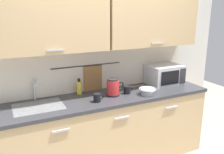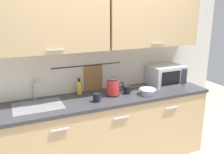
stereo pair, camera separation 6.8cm
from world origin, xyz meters
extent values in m
cube|color=tan|center=(0.00, 0.30, 0.43)|extent=(2.50, 0.60, 0.86)
cube|color=#B7B7BC|center=(-0.69, -0.01, 0.74)|extent=(0.18, 0.02, 0.02)
cube|color=#B7B7BC|center=(0.00, -0.01, 0.74)|extent=(0.18, 0.02, 0.02)
cube|color=#B7B7BC|center=(0.69, -0.01, 0.74)|extent=(0.18, 0.02, 0.02)
cube|color=#333338|center=(0.00, 0.30, 0.88)|extent=(2.53, 0.63, 0.04)
cube|color=#9EA0A5|center=(-0.84, 0.32, 0.85)|extent=(0.52, 0.38, 0.09)
cube|color=silver|center=(0.00, 0.63, 1.25)|extent=(3.70, 0.06, 2.50)
cube|color=beige|center=(0.00, 0.59, 1.18)|extent=(2.50, 0.01, 0.55)
cube|color=tan|center=(-0.63, 0.43, 1.80)|extent=(1.24, 0.33, 0.70)
cube|color=#B7B7BC|center=(-0.63, 0.26, 1.50)|extent=(0.18, 0.01, 0.02)
cube|color=tan|center=(0.63, 0.43, 1.80)|extent=(1.24, 0.33, 0.70)
cube|color=#B7B7BC|center=(0.63, 0.26, 1.50)|extent=(0.18, 0.01, 0.02)
cylinder|color=#333338|center=(-0.18, 0.58, 1.23)|extent=(0.90, 0.01, 0.01)
cube|color=olive|center=(-0.11, 0.58, 1.05)|extent=(0.24, 0.02, 0.34)
cylinder|color=#B2B5BA|center=(-0.84, 0.55, 1.01)|extent=(0.03, 0.03, 0.22)
cylinder|color=#B2B5BA|center=(-0.84, 0.47, 1.11)|extent=(0.02, 0.16, 0.02)
cube|color=#B2B5BA|center=(-0.80, 0.55, 1.10)|extent=(0.07, 0.02, 0.01)
cube|color=silver|center=(0.88, 0.41, 1.04)|extent=(0.46, 0.34, 0.27)
cube|color=black|center=(0.84, 0.24, 1.04)|extent=(0.29, 0.01, 0.18)
cube|color=#2D2D33|center=(1.06, 0.24, 1.04)|extent=(0.09, 0.01, 0.21)
cylinder|color=black|center=(0.03, 0.29, 0.91)|extent=(0.16, 0.16, 0.02)
cylinder|color=red|center=(0.03, 0.29, 1.00)|extent=(0.15, 0.15, 0.17)
cylinder|color=#262628|center=(0.03, 0.29, 1.10)|extent=(0.13, 0.13, 0.02)
torus|color=black|center=(0.12, 0.29, 1.01)|extent=(0.11, 0.02, 0.11)
cylinder|color=yellow|center=(-0.32, 0.51, 0.98)|extent=(0.06, 0.06, 0.16)
cylinder|color=black|center=(-0.32, 0.51, 1.08)|extent=(0.03, 0.03, 0.04)
cylinder|color=black|center=(-0.22, 0.18, 0.95)|extent=(0.08, 0.08, 0.09)
torus|color=black|center=(-0.17, 0.18, 0.95)|extent=(0.06, 0.01, 0.06)
cylinder|color=#A5ADB7|center=(0.43, 0.14, 0.94)|extent=(0.17, 0.17, 0.07)
torus|color=#A5ADB7|center=(0.43, 0.14, 0.97)|extent=(0.21, 0.21, 0.01)
cylinder|color=black|center=(0.22, 0.28, 0.95)|extent=(0.08, 0.08, 0.09)
torus|color=black|center=(0.27, 0.28, 0.95)|extent=(0.06, 0.01, 0.06)
cube|color=#9E7042|center=(0.43, 0.47, 0.91)|extent=(0.22, 0.02, 0.01)
ellipsoid|color=#9E7042|center=(0.57, 0.47, 0.91)|extent=(0.06, 0.04, 0.01)
camera|label=1|loc=(-1.16, -2.16, 1.88)|focal=38.36mm
camera|label=2|loc=(-1.10, -2.19, 1.88)|focal=38.36mm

